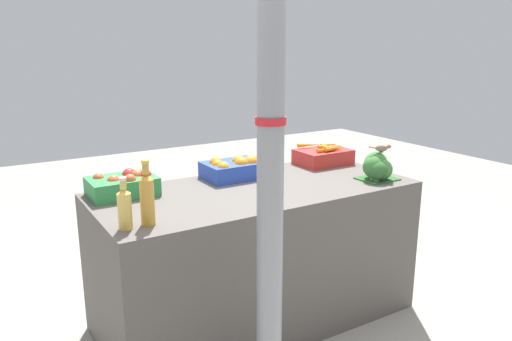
# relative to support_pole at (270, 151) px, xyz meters

# --- Properties ---
(ground_plane) EXTENTS (10.00, 10.00, 0.00)m
(ground_plane) POSITION_rel_support_pole_xyz_m (0.37, 0.72, -1.21)
(ground_plane) COLOR gray
(market_table) EXTENTS (1.81, 0.82, 0.82)m
(market_table) POSITION_rel_support_pole_xyz_m (0.37, 0.72, -0.80)
(market_table) COLOR #56514C
(market_table) RESTS_ON ground_plane
(support_pole) EXTENTS (0.12, 0.12, 2.41)m
(support_pole) POSITION_rel_support_pole_xyz_m (0.00, 0.00, 0.00)
(support_pole) COLOR gray
(support_pole) RESTS_ON ground_plane
(apple_crate) EXTENTS (0.35, 0.25, 0.13)m
(apple_crate) POSITION_rel_support_pole_xyz_m (-0.31, 0.97, -0.33)
(apple_crate) COLOR #2D8442
(apple_crate) RESTS_ON market_table
(orange_crate) EXTENTS (0.35, 0.25, 0.14)m
(orange_crate) POSITION_rel_support_pole_xyz_m (0.36, 0.96, -0.32)
(orange_crate) COLOR #2847B7
(orange_crate) RESTS_ON market_table
(carrot_crate) EXTENTS (0.35, 0.26, 0.14)m
(carrot_crate) POSITION_rel_support_pole_xyz_m (1.06, 0.97, -0.33)
(carrot_crate) COLOR red
(carrot_crate) RESTS_ON market_table
(broccoli_pile) EXTENTS (0.22, 0.19, 0.17)m
(broccoli_pile) POSITION_rel_support_pole_xyz_m (1.06, 0.48, -0.31)
(broccoli_pile) COLOR #2D602D
(broccoli_pile) RESTS_ON market_table
(juice_bottle_golden) EXTENTS (0.06, 0.06, 0.24)m
(juice_bottle_golden) POSITION_rel_support_pole_xyz_m (-0.45, 0.47, -0.29)
(juice_bottle_golden) COLOR gold
(juice_bottle_golden) RESTS_ON market_table
(juice_bottle_amber) EXTENTS (0.06, 0.06, 0.30)m
(juice_bottle_amber) POSITION_rel_support_pole_xyz_m (-0.35, 0.47, -0.26)
(juice_bottle_amber) COLOR gold
(juice_bottle_amber) RESTS_ON market_table
(sparrow_bird) EXTENTS (0.12, 0.09, 0.05)m
(sparrow_bird) POSITION_rel_support_pole_xyz_m (1.09, 0.47, -0.19)
(sparrow_bird) COLOR #4C3D2D
(sparrow_bird) RESTS_ON broccoli_pile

